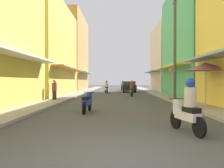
# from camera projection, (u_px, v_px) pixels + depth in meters

# --- Properties ---
(ground_plane) EXTENTS (117.22, 117.22, 0.00)m
(ground_plane) POSITION_uv_depth(u_px,v_px,m) (117.00, 94.00, 27.20)
(ground_plane) COLOR #424244
(sidewalk_left) EXTENTS (1.61, 61.28, 0.12)m
(sidewalk_left) POSITION_uv_depth(u_px,v_px,m) (78.00, 93.00, 27.29)
(sidewalk_left) COLOR #9E9991
(sidewalk_left) RESTS_ON ground
(sidewalk_right) EXTENTS (1.61, 61.28, 0.12)m
(sidewalk_right) POSITION_uv_depth(u_px,v_px,m) (157.00, 93.00, 27.11)
(sidewalk_right) COLOR #9E9991
(sidewalk_right) RESTS_ON ground
(building_left_mid) EXTENTS (7.05, 12.81, 9.45)m
(building_left_mid) POSITION_uv_depth(u_px,v_px,m) (38.00, 50.00, 24.70)
(building_left_mid) COLOR #EFD159
(building_left_mid) RESTS_ON ground
(building_left_far) EXTENTS (7.05, 11.96, 11.80)m
(building_left_far) POSITION_uv_depth(u_px,v_px,m) (65.00, 54.00, 37.77)
(building_left_far) COLOR #D88C4C
(building_left_far) RESTS_ON ground
(building_right_mid) EXTENTS (7.05, 11.63, 10.47)m
(building_right_mid) POSITION_uv_depth(u_px,v_px,m) (205.00, 42.00, 22.30)
(building_right_mid) COLOR #4CB28C
(building_right_mid) RESTS_ON ground
(building_right_far) EXTENTS (7.05, 9.37, 9.21)m
(building_right_far) POSITION_uv_depth(u_px,v_px,m) (176.00, 59.00, 33.35)
(building_right_far) COLOR silver
(building_right_far) RESTS_ON ground
(motorbike_maroon) EXTENTS (0.60, 1.80, 1.58)m
(motorbike_maroon) POSITION_uv_depth(u_px,v_px,m) (123.00, 85.00, 42.10)
(motorbike_maroon) COLOR black
(motorbike_maroon) RESTS_ON ground
(motorbike_green) EXTENTS (0.55, 1.81, 1.58)m
(motorbike_green) POSITION_uv_depth(u_px,v_px,m) (132.00, 89.00, 22.76)
(motorbike_green) COLOR black
(motorbike_green) RESTS_ON ground
(motorbike_blue) EXTENTS (0.55, 1.81, 0.96)m
(motorbike_blue) POSITION_uv_depth(u_px,v_px,m) (87.00, 102.00, 11.20)
(motorbike_blue) COLOR black
(motorbike_blue) RESTS_ON ground
(motorbike_white) EXTENTS (0.68, 1.77, 1.58)m
(motorbike_white) POSITION_uv_depth(u_px,v_px,m) (187.00, 109.00, 6.78)
(motorbike_white) COLOR black
(motorbike_white) RESTS_ON ground
(motorbike_black) EXTENTS (0.73, 1.75, 1.58)m
(motorbike_black) POSITION_uv_depth(u_px,v_px,m) (123.00, 86.00, 36.87)
(motorbike_black) COLOR black
(motorbike_black) RESTS_ON ground
(motorbike_silver) EXTENTS (0.64, 1.78, 1.58)m
(motorbike_silver) POSITION_uv_depth(u_px,v_px,m) (106.00, 87.00, 28.73)
(motorbike_silver) COLOR black
(motorbike_silver) RESTS_ON ground
(parked_car) EXTENTS (1.82, 4.12, 1.45)m
(parked_car) POSITION_uv_depth(u_px,v_px,m) (129.00, 87.00, 31.49)
(parked_car) COLOR black
(parked_car) RESTS_ON ground
(pedestrian_crossing) EXTENTS (0.44, 0.44, 1.63)m
(pedestrian_crossing) POSITION_uv_depth(u_px,v_px,m) (55.00, 88.00, 18.50)
(pedestrian_crossing) COLOR #99333F
(pedestrian_crossing) RESTS_ON ground
(pedestrian_far) EXTENTS (0.34, 0.34, 1.62)m
(pedestrian_far) POSITION_uv_depth(u_px,v_px,m) (54.00, 90.00, 17.47)
(pedestrian_far) COLOR #262628
(pedestrian_far) RESTS_ON ground
(vendor_umbrella) EXTENTS (2.21, 2.21, 2.51)m
(vendor_umbrella) POSITION_uv_depth(u_px,v_px,m) (206.00, 67.00, 12.85)
(vendor_umbrella) COLOR #99999E
(vendor_umbrella) RESTS_ON ground
(utility_pole) EXTENTS (0.20, 1.20, 7.66)m
(utility_pole) POSITION_uv_depth(u_px,v_px,m) (175.00, 46.00, 16.40)
(utility_pole) COLOR #4C4C4F
(utility_pole) RESTS_ON ground
(street_sign_no_entry) EXTENTS (0.07, 0.60, 2.65)m
(street_sign_no_entry) POSITION_uv_depth(u_px,v_px,m) (170.00, 78.00, 17.41)
(street_sign_no_entry) COLOR gray
(street_sign_no_entry) RESTS_ON ground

